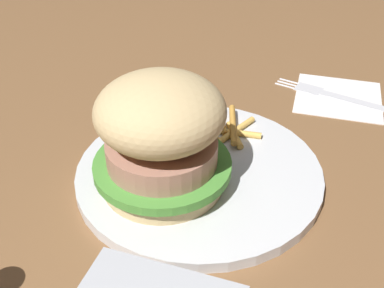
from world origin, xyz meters
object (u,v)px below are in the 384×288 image
Objects in this scene: fries_pile at (213,128)px; napkin at (335,97)px; sandwich at (156,134)px; fork at (334,95)px; plate at (192,172)px.

napkin is (0.16, 0.10, -0.02)m from fries_pile.
sandwich reaches higher than fork.
napkin is at bearing -30.72° from fork.
sandwich reaches higher than plate.
sandwich is at bearing -143.71° from plate.
sandwich is at bearing -138.23° from fork.
fries_pile is at bearing -148.14° from napkin.
plate is at bearing -137.35° from fork.
sandwich is (-0.03, -0.02, 0.06)m from plate.
fork is (0.18, 0.17, -0.00)m from plate.
plate is at bearing -137.70° from napkin.
sandwich is at bearing -138.53° from napkin.
sandwich is 1.21× the size of napkin.
plate is 0.25m from napkin.
sandwich is 0.30m from fork.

